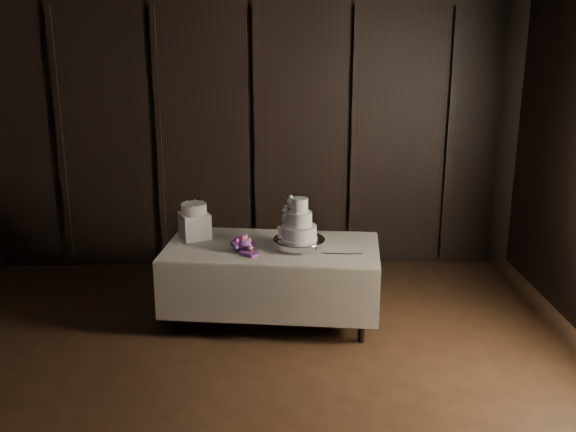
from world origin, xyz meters
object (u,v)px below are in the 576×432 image
Objects in this scene: cake_stand at (299,244)px; small_cake at (194,209)px; wedding_cake at (296,224)px; display_table at (272,280)px; box_pedestal at (195,226)px; bouquet at (244,245)px.

cake_stand is 1.08m from small_cake.
wedding_cake is (-0.03, -0.02, 0.20)m from cake_stand.
wedding_cake is at bearing -15.16° from display_table.
cake_stand is 1.05m from box_pedestal.
display_table is 5.40× the size of wedding_cake.
bouquet is at bearing -157.13° from wedding_cake.
small_cake reaches higher than bouquet.
small_cake is (0.00, 0.00, 0.17)m from box_pedestal.
cake_stand is at bearing 47.65° from wedding_cake.
small_cake is at bearing 168.41° from display_table.
display_table is 5.60× the size of bouquet.
display_table is 8.11× the size of box_pedestal.
cake_stand is 1.86× the size of box_pedestal.
bouquet is at bearing -39.21° from box_pedestal.
box_pedestal reaches higher than cake_stand.
small_cake reaches higher than display_table.
wedding_cake is 1.03m from small_cake.
box_pedestal is 0.17m from small_cake.
display_table is 0.63m from wedding_cake.
small_cake reaches higher than cake_stand.
box_pedestal is at bearing 0.00° from small_cake.
small_cake is at bearing 140.79° from bouquet.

